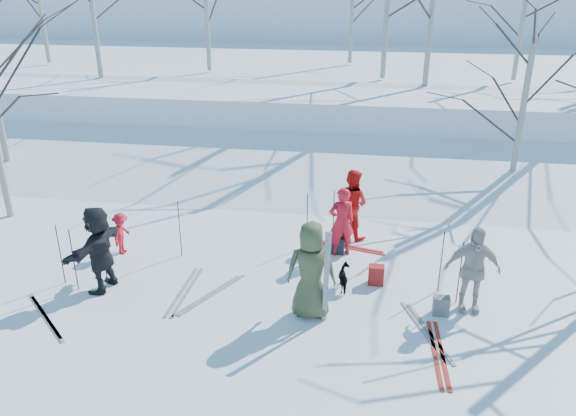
% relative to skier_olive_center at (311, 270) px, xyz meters
% --- Properties ---
extents(ground, '(120.00, 120.00, 0.00)m').
position_rel_skier_olive_center_xyz_m(ground, '(-0.74, 0.50, -0.95)').
color(ground, white).
rests_on(ground, ground).
extents(snow_ramp, '(70.00, 9.49, 4.12)m').
position_rel_skier_olive_center_xyz_m(snow_ramp, '(-0.74, 7.50, -0.80)').
color(snow_ramp, white).
rests_on(snow_ramp, ground).
extents(snow_plateau, '(70.00, 18.00, 2.20)m').
position_rel_skier_olive_center_xyz_m(snow_plateau, '(-0.74, 17.50, 0.05)').
color(snow_plateau, white).
rests_on(snow_plateau, ground).
extents(far_hill, '(90.00, 30.00, 6.00)m').
position_rel_skier_olive_center_xyz_m(far_hill, '(-0.74, 38.50, 1.05)').
color(far_hill, white).
rests_on(far_hill, ground).
extents(skier_olive_center, '(0.94, 0.63, 1.90)m').
position_rel_skier_olive_center_xyz_m(skier_olive_center, '(0.00, 0.00, 0.00)').
color(skier_olive_center, '#3E472A').
rests_on(skier_olive_center, ground).
extents(skier_red_north, '(0.69, 0.57, 1.63)m').
position_rel_skier_olive_center_xyz_m(skier_red_north, '(0.40, 2.53, -0.14)').
color(skier_red_north, red).
rests_on(skier_red_north, ground).
extents(skier_redor_behind, '(1.05, 0.99, 1.72)m').
position_rel_skier_olive_center_xyz_m(skier_redor_behind, '(0.58, 3.50, -0.09)').
color(skier_redor_behind, red).
rests_on(skier_redor_behind, ground).
extents(skier_red_seated, '(0.38, 0.65, 0.99)m').
position_rel_skier_olive_center_xyz_m(skier_red_seated, '(-4.56, 1.84, -0.46)').
color(skier_red_seated, red).
rests_on(skier_red_seated, ground).
extents(skier_cream_east, '(1.04, 0.46, 1.74)m').
position_rel_skier_olive_center_xyz_m(skier_cream_east, '(2.97, 0.64, -0.08)').
color(skier_cream_east, beige).
rests_on(skier_cream_east, ground).
extents(skier_grey_west, '(0.82, 1.74, 1.81)m').
position_rel_skier_olive_center_xyz_m(skier_grey_west, '(-4.29, 0.30, -0.05)').
color(skier_grey_west, black).
rests_on(skier_grey_west, ground).
extents(dog, '(0.40, 0.64, 0.50)m').
position_rel_skier_olive_center_xyz_m(dog, '(0.60, 1.02, -0.70)').
color(dog, black).
rests_on(dog, ground).
extents(upright_ski_left, '(0.10, 0.17, 1.90)m').
position_rel_skier_olive_center_xyz_m(upright_ski_left, '(0.29, -0.23, -0.00)').
color(upright_ski_left, silver).
rests_on(upright_ski_left, ground).
extents(upright_ski_right, '(0.14, 0.23, 1.89)m').
position_rel_skier_olive_center_xyz_m(upright_ski_right, '(0.31, -0.20, -0.00)').
color(upright_ski_right, silver).
rests_on(upright_ski_right, ground).
extents(ski_pair_a, '(1.47, 2.03, 0.02)m').
position_rel_skier_olive_center_xyz_m(ski_pair_a, '(2.14, -0.26, -0.94)').
color(ski_pair_a, silver).
rests_on(ski_pair_a, ground).
extents(ski_pair_b, '(0.34, 1.92, 0.02)m').
position_rel_skier_olive_center_xyz_m(ski_pair_b, '(2.30, -0.86, -0.94)').
color(ski_pair_b, '#B42419').
rests_on(ski_pair_b, ground).
extents(ski_pair_c, '(1.77, 2.07, 0.02)m').
position_rel_skier_olive_center_xyz_m(ski_pair_c, '(-2.07, 0.35, -0.94)').
color(ski_pair_c, silver).
rests_on(ski_pair_c, ground).
extents(ski_pair_d, '(2.10, 2.10, 0.02)m').
position_rel_skier_olive_center_xyz_m(ski_pair_d, '(-4.92, -0.86, -0.94)').
color(ski_pair_d, silver).
rests_on(ski_pair_d, ground).
extents(ski_pair_e, '(1.10, 1.99, 0.02)m').
position_rel_skier_olive_center_xyz_m(ski_pair_e, '(0.48, 2.91, -0.94)').
color(ski_pair_e, '#B42419').
rests_on(ski_pair_e, ground).
extents(ski_pair_f, '(0.26, 1.91, 0.02)m').
position_rel_skier_olive_center_xyz_m(ski_pair_f, '(-2.62, 0.40, -0.94)').
color(ski_pair_f, silver).
rests_on(ski_pair_f, ground).
extents(ski_pole_a, '(0.02, 0.02, 1.34)m').
position_rel_skier_olive_center_xyz_m(ski_pole_a, '(-4.81, 0.18, -0.28)').
color(ski_pole_a, black).
rests_on(ski_pole_a, ground).
extents(ski_pole_b, '(0.02, 0.02, 1.34)m').
position_rel_skier_olive_center_xyz_m(ski_pole_b, '(-3.18, 1.91, -0.28)').
color(ski_pole_b, black).
rests_on(ski_pole_b, ground).
extents(ski_pole_c, '(0.02, 0.02, 1.34)m').
position_rel_skier_olive_center_xyz_m(ski_pole_c, '(2.79, 0.83, -0.28)').
color(ski_pole_c, black).
rests_on(ski_pole_c, ground).
extents(ski_pole_d, '(0.02, 0.02, 1.34)m').
position_rel_skier_olive_center_xyz_m(ski_pole_d, '(-0.41, 2.81, -0.28)').
color(ski_pole_d, black).
rests_on(ski_pole_d, ground).
extents(ski_pole_e, '(0.02, 0.02, 1.34)m').
position_rel_skier_olive_center_xyz_m(ski_pole_e, '(2.47, 1.22, -0.28)').
color(ski_pole_e, black).
rests_on(ski_pole_e, ground).
extents(ski_pole_f, '(0.02, 0.02, 1.34)m').
position_rel_skier_olive_center_xyz_m(ski_pole_f, '(-4.31, 0.47, -0.28)').
color(ski_pole_f, black).
rests_on(ski_pole_f, ground).
extents(ski_pole_g, '(0.02, 0.02, 1.34)m').
position_rel_skier_olive_center_xyz_m(ski_pole_g, '(0.18, 3.07, -0.28)').
color(ski_pole_g, black).
rests_on(ski_pole_g, ground).
extents(ski_pole_h, '(0.02, 0.02, 1.34)m').
position_rel_skier_olive_center_xyz_m(ski_pole_h, '(-5.19, 0.36, -0.28)').
color(ski_pole_h, black).
rests_on(ski_pole_h, ground).
extents(backpack_red, '(0.32, 0.22, 0.42)m').
position_rel_skier_olive_center_xyz_m(backpack_red, '(1.22, 1.31, -0.74)').
color(backpack_red, maroon).
rests_on(backpack_red, ground).
extents(backpack_grey, '(0.30, 0.20, 0.38)m').
position_rel_skier_olive_center_xyz_m(backpack_grey, '(2.44, 0.37, -0.76)').
color(backpack_grey, slate).
rests_on(backpack_grey, ground).
extents(backpack_dark, '(0.34, 0.24, 0.40)m').
position_rel_skier_olive_center_xyz_m(backpack_dark, '(0.31, 2.59, -0.75)').
color(backpack_dark, black).
rests_on(backpack_dark, ground).
extents(birch_plateau_e, '(4.18, 4.18, 5.11)m').
position_rel_skier_olive_center_xyz_m(birch_plateau_e, '(-13.35, 14.49, 3.80)').
color(birch_plateau_e, silver).
rests_on(birch_plateau_e, snow_plateau).
extents(birch_plateau_f, '(3.92, 3.92, 4.74)m').
position_rel_skier_olive_center_xyz_m(birch_plateau_f, '(-0.20, 16.51, 3.62)').
color(birch_plateau_f, silver).
rests_on(birch_plateau_f, snow_plateau).
extents(birch_plateau_g, '(4.08, 4.08, 4.97)m').
position_rel_skier_olive_center_xyz_m(birch_plateau_g, '(-5.78, 13.66, 3.74)').
color(birch_plateau_g, silver).
rests_on(birch_plateau_g, snow_plateau).
extents(birch_plateau_h, '(3.68, 3.68, 4.39)m').
position_rel_skier_olive_center_xyz_m(birch_plateau_h, '(6.08, 13.27, 3.45)').
color(birch_plateau_h, silver).
rests_on(birch_plateau_h, snow_plateau).
extents(birch_edge_e, '(3.69, 3.69, 4.42)m').
position_rel_skier_olive_center_xyz_m(birch_edge_e, '(5.00, 6.99, 1.26)').
color(birch_edge_e, silver).
rests_on(birch_edge_e, ground).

